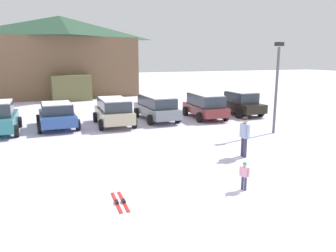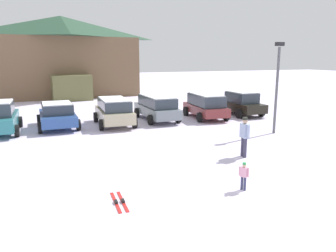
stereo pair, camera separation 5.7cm
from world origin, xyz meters
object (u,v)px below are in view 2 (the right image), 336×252
Objects in this scene: ski_lodge at (63,56)px; parked_beige_suv at (114,111)px; skier_child_in_pink_snowsuit at (244,175)px; skier_adult_in_blue_parka at (244,135)px; pair_of_skis at (119,202)px; parked_black_sedan at (240,103)px; parked_grey_wagon at (157,107)px; parked_blue_hatchback at (57,115)px; parked_maroon_van at (206,105)px; lamp_post at (277,82)px.

parked_beige_suv is (1.35, -18.19, -3.33)m from ski_lodge.
skier_child_in_pink_snowsuit is at bearing -84.55° from ski_lodge.
pair_of_skis is at bearing -157.95° from skier_adult_in_blue_parka.
ski_lodge is 29.93m from skier_child_in_pink_snowsuit.
skier_adult_in_blue_parka is at bearing -123.32° from parked_black_sedan.
parked_black_sedan is at bearing -2.64° from parked_grey_wagon.
parked_blue_hatchback is 0.97× the size of parked_beige_suv.
parked_maroon_van is at bearing -10.38° from parked_grey_wagon.
ski_lodge is at bearing 88.06° from pair_of_skis.
lamp_post reaches higher than pair_of_skis.
parked_beige_suv is 2.93× the size of pair_of_skis.
skier_adult_in_blue_parka is at bearing -67.38° from parked_beige_suv.
parked_black_sedan is 10.44m from skier_adult_in_blue_parka.
ski_lodge reaches higher than parked_black_sedan.
parked_beige_suv is 0.99× the size of parked_black_sedan.
lamp_post is at bearing -28.47° from parked_blue_hatchback.
skier_child_in_pink_snowsuit is at bearing -82.64° from parked_beige_suv.
parked_maroon_van is 3.01m from parked_black_sedan.
pair_of_skis is at bearing -91.94° from ski_lodge.
lamp_post is (9.92, 5.41, 2.73)m from pair_of_skis.
ski_lodge is 17.21× the size of skier_child_in_pink_snowsuit.
parked_grey_wagon is 5.17× the size of skier_child_in_pink_snowsuit.
parked_black_sedan is at bearing 1.74° from parked_beige_suv.
parked_grey_wagon is at bearing 93.51° from skier_adult_in_blue_parka.
parked_grey_wagon is 3.35m from parked_maroon_van.
parked_grey_wagon is (6.21, 0.09, 0.11)m from parked_blue_hatchback.
ski_lodge is 25.27m from lamp_post.
parked_blue_hatchback is 0.84× the size of lamp_post.
skier_child_in_pink_snowsuit is at bearing -112.87° from parked_maroon_van.
parked_grey_wagon reaches higher than pair_of_skis.
parked_grey_wagon reaches higher than skier_child_in_pink_snowsuit.
parked_maroon_van is 2.56× the size of skier_adult_in_blue_parka.
parked_beige_suv is 3.02m from parked_grey_wagon.
pair_of_skis is (-5.29, -11.38, -0.85)m from parked_grey_wagon.
lamp_post reaches higher than parked_maroon_van.
ski_lodge is at bearing 112.66° from parked_maroon_van.
skier_child_in_pink_snowsuit reaches higher than pair_of_skis.
skier_adult_in_blue_parka is 3.61m from skier_child_in_pink_snowsuit.
parked_grey_wagon is 12.05m from skier_child_in_pink_snowsuit.
lamp_post reaches higher than parked_grey_wagon.
parked_black_sedan is at bearing 5.97° from parked_maroon_van.
lamp_post is at bearing -52.23° from parked_grey_wagon.
ski_lodge is at bearing 120.62° from parked_black_sedan.
pair_of_skis is at bearing -136.24° from parked_black_sedan.
parked_black_sedan reaches higher than skier_adult_in_blue_parka.
parked_blue_hatchback is at bearing 171.64° from parked_beige_suv.
parked_beige_suv reaches higher than pair_of_skis.
parked_grey_wagon is 1.10× the size of parked_black_sedan.
parked_grey_wagon is 0.96× the size of lamp_post.
parked_maroon_van is 8.84m from skier_adult_in_blue_parka.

